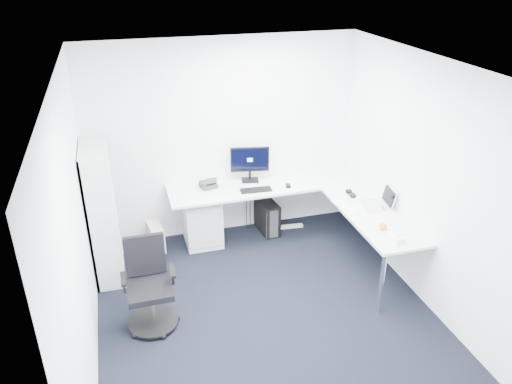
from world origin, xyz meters
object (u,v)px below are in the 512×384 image
object	(u,v)px
bookshelf	(103,213)
task_chair	(149,287)
monitor	(250,164)
l_desk	(278,221)
laptop	(373,197)

from	to	relation	value
bookshelf	task_chair	distance (m)	1.27
monitor	l_desk	bearing A→B (deg)	-53.66
bookshelf	laptop	size ratio (longest dim) A/B	4.92
bookshelf	task_chair	world-z (taller)	bookshelf
l_desk	monitor	xyz separation A→B (m)	(-0.24, 0.50, 0.65)
bookshelf	monitor	size ratio (longest dim) A/B	3.19
bookshelf	l_desk	bearing A→B (deg)	-1.32
monitor	laptop	bearing A→B (deg)	-31.53
monitor	task_chair	bearing A→B (deg)	-122.71
l_desk	monitor	size ratio (longest dim) A/B	5.26
task_chair	laptop	distance (m)	2.85
bookshelf	monitor	bearing A→B (deg)	13.08
monitor	laptop	xyz separation A→B (m)	(1.24, -1.13, -0.13)
task_chair	monitor	size ratio (longest dim) A/B	1.91
l_desk	task_chair	distance (m)	2.09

